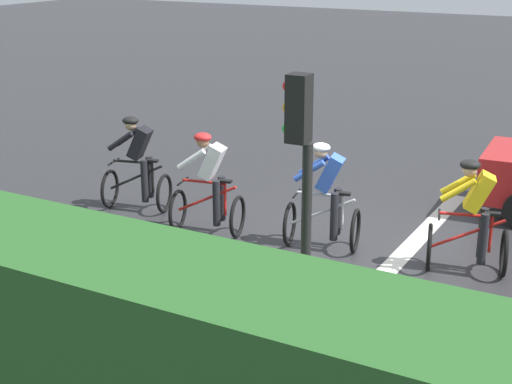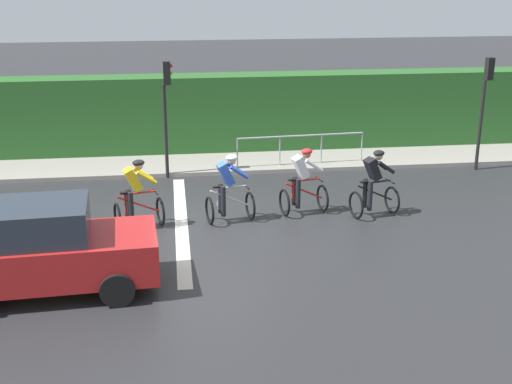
% 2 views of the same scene
% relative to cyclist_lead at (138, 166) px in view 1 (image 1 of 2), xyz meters
% --- Properties ---
extents(ground_plane, '(80.00, 80.00, 0.00)m').
position_rel_cyclist_lead_xyz_m(ground_plane, '(-0.03, -4.06, -0.80)').
color(ground_plane, '#28282B').
extents(road_marking_stop_line, '(7.00, 0.30, 0.01)m').
position_rel_cyclist_lead_xyz_m(road_marking_stop_line, '(-0.03, -4.69, -0.79)').
color(road_marking_stop_line, silver).
rests_on(road_marking_stop_line, ground).
extents(cyclist_lead, '(0.93, 1.22, 1.66)m').
position_rel_cyclist_lead_xyz_m(cyclist_lead, '(0.00, 0.00, 0.00)').
color(cyclist_lead, black).
rests_on(cyclist_lead, ground).
extents(cyclist_second, '(0.89, 1.20, 1.66)m').
position_rel_cyclist_lead_xyz_m(cyclist_second, '(-0.37, -1.69, 0.00)').
color(cyclist_second, black).
rests_on(cyclist_second, ground).
extents(cyclist_mid, '(0.89, 1.20, 1.66)m').
position_rel_cyclist_lead_xyz_m(cyclist_mid, '(-0.04, -3.55, 0.00)').
color(cyclist_mid, black).
rests_on(cyclist_mid, ground).
extents(cyclist_fourth, '(0.94, 1.22, 1.66)m').
position_rel_cyclist_lead_xyz_m(cyclist_fourth, '(0.12, -5.70, 0.00)').
color(cyclist_fourth, black).
rests_on(cyclist_fourth, ground).
extents(traffic_light_near_crossing, '(0.20, 0.31, 3.34)m').
position_rel_cyclist_lead_xyz_m(traffic_light_near_crossing, '(-3.81, -4.94, 1.43)').
color(traffic_light_near_crossing, black).
rests_on(traffic_light_near_crossing, ground).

